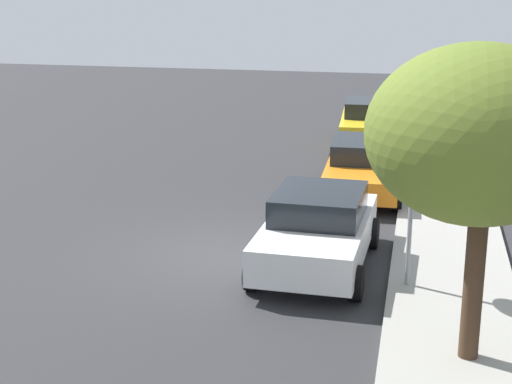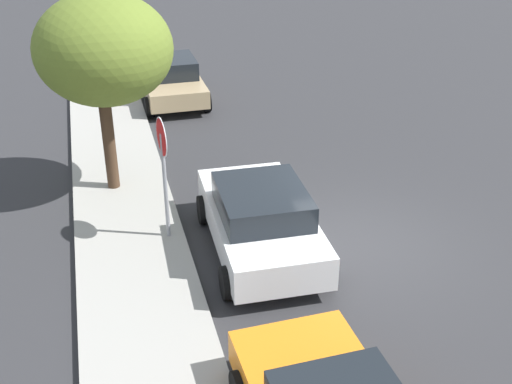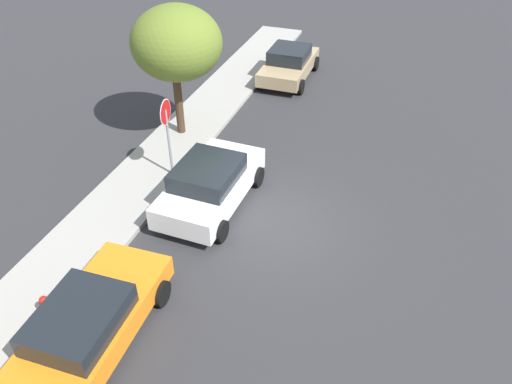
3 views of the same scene
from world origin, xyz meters
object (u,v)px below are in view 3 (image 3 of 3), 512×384
Objects in this scene: parked_car_white at (210,184)px; parked_car_tan at (289,63)px; stop_sign at (167,126)px; parked_car_orange at (87,326)px; fire_hydrant at (46,308)px; street_tree_near_corner at (177,43)px.

parked_car_white is 9.64m from parked_car_tan.
parked_car_tan is at bearing -8.79° from stop_sign.
parked_car_white is 0.91× the size of parked_car_orange.
stop_sign is 3.88× the size of fire_hydrant.
parked_car_orange is at bearing 175.52° from parked_car_white.
fire_hydrant is (-5.24, 1.85, -0.41)m from parked_car_white.
stop_sign is 3.17m from street_tree_near_corner.
stop_sign is 0.60× the size of parked_car_orange.
stop_sign is 0.59× the size of street_tree_near_corner.
fire_hydrant is (0.34, 1.41, -0.34)m from parked_car_orange.
parked_car_orange is at bearing -166.67° from street_tree_near_corner.
fire_hydrant is at bearing 179.14° from stop_sign.
stop_sign is at bearing 171.21° from parked_car_tan.
parked_car_white is at bearing -177.60° from parked_car_tan.
parked_car_tan is at bearing -5.55° from fire_hydrant.
parked_car_orange is 1.49m from fire_hydrant.
street_tree_near_corner is at bearing 4.87° from fire_hydrant.
parked_car_white is 5.59m from parked_car_orange.
parked_car_tan is at bearing 2.40° from parked_car_white.
street_tree_near_corner is at bearing 13.33° from parked_car_orange.
parked_car_white is 5.84× the size of fire_hydrant.
stop_sign is 6.71m from parked_car_orange.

